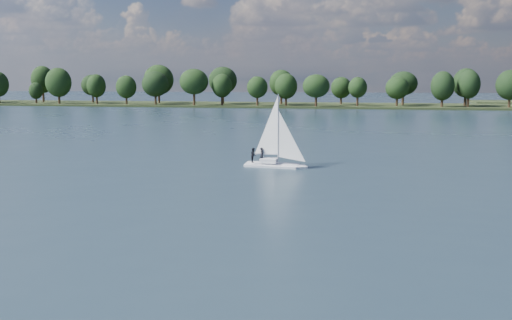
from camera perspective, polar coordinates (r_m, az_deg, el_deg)
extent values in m
plane|color=#233342|center=(114.74, 9.57, 2.69)|extent=(700.00, 700.00, 0.00)
cube|color=black|center=(226.49, 10.14, 5.28)|extent=(660.00, 40.00, 1.50)
cube|color=white|center=(69.08, 1.71, -0.72)|extent=(7.21, 2.80, 0.83)
cube|color=white|center=(68.95, 1.71, -0.04)|extent=(2.20, 1.48, 0.52)
cylinder|color=#B2B3B9|center=(68.51, 1.73, 3.16)|extent=(0.12, 0.12, 8.26)
imported|color=black|center=(69.36, 0.59, 0.52)|extent=(0.46, 0.67, 1.78)
imported|color=black|center=(69.08, -0.25, 0.49)|extent=(0.76, 0.93, 1.78)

